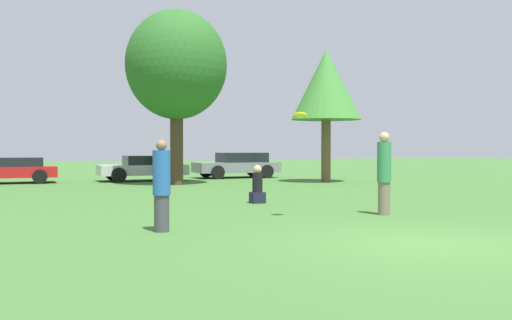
# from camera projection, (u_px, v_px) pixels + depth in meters

# --- Properties ---
(ground_plane) EXTENTS (120.00, 120.00, 0.00)m
(ground_plane) POSITION_uv_depth(u_px,v_px,m) (429.00, 245.00, 9.26)
(ground_plane) COLOR #3D6B2D
(person_thrower) EXTENTS (0.33, 0.33, 1.72)m
(person_thrower) POSITION_uv_depth(u_px,v_px,m) (162.00, 185.00, 10.69)
(person_thrower) COLOR #3F3F47
(person_thrower) RESTS_ON ground
(person_catcher) EXTENTS (0.33, 0.33, 1.94)m
(person_catcher) POSITION_uv_depth(u_px,v_px,m) (384.00, 172.00, 13.36)
(person_catcher) COLOR #726651
(person_catcher) RESTS_ON ground
(frisbee) EXTENTS (0.31, 0.30, 0.13)m
(frisbee) POSITION_uv_depth(u_px,v_px,m) (300.00, 115.00, 12.54)
(frisbee) COLOR yellow
(bystander_sitting) EXTENTS (0.39, 0.32, 1.08)m
(bystander_sitting) POSITION_uv_depth(u_px,v_px,m) (257.00, 187.00, 16.18)
(bystander_sitting) COLOR #191E33
(bystander_sitting) RESTS_ON ground
(tree_1) EXTENTS (4.26, 4.26, 7.35)m
(tree_1) POSITION_uv_depth(u_px,v_px,m) (176.00, 66.00, 24.13)
(tree_1) COLOR #473323
(tree_1) RESTS_ON ground
(tree_2) EXTENTS (3.17, 3.17, 6.00)m
(tree_2) POSITION_uv_depth(u_px,v_px,m) (326.00, 86.00, 25.98)
(tree_2) COLOR brown
(tree_2) RESTS_ON ground
(parked_car_red) EXTENTS (3.96, 2.09, 1.13)m
(parked_car_red) POSITION_uv_depth(u_px,v_px,m) (11.00, 170.00, 25.12)
(parked_car_red) COLOR red
(parked_car_red) RESTS_ON ground
(parked_car_silver) EXTENTS (4.13, 2.22, 1.19)m
(parked_car_silver) POSITION_uv_depth(u_px,v_px,m) (144.00, 167.00, 27.04)
(parked_car_silver) COLOR #B2B2B7
(parked_car_silver) RESTS_ON ground
(parked_car_grey) EXTENTS (4.39, 2.26, 1.30)m
(parked_car_grey) POSITION_uv_depth(u_px,v_px,m) (238.00, 165.00, 29.80)
(parked_car_grey) COLOR slate
(parked_car_grey) RESTS_ON ground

